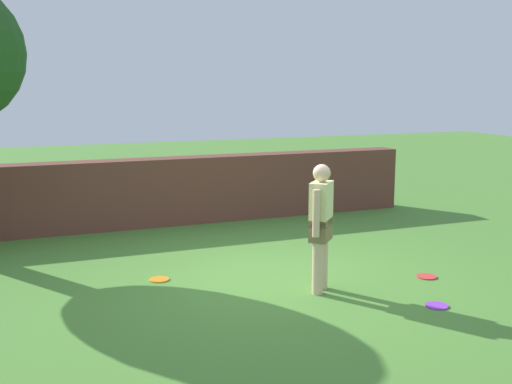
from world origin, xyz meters
TOP-DOWN VIEW (x-y plane):
  - ground_plane at (0.00, 0.00)m, footprint 40.00×40.00m
  - brick_wall at (-1.50, 3.79)m, footprint 11.57×0.50m
  - person at (0.34, -0.66)m, footprint 0.41×0.42m
  - frisbee_orange at (-1.45, 0.53)m, footprint 0.27×0.27m
  - frisbee_purple at (1.37, -1.67)m, footprint 0.27×0.27m
  - frisbee_red at (1.95, -0.69)m, footprint 0.27×0.27m

SIDE VIEW (x-z plane):
  - ground_plane at x=0.00m, z-range 0.00..0.00m
  - frisbee_orange at x=-1.45m, z-range 0.00..0.02m
  - frisbee_purple at x=1.37m, z-range 0.00..0.02m
  - frisbee_red at x=1.95m, z-range 0.00..0.02m
  - brick_wall at x=-1.50m, z-range 0.00..1.24m
  - person at x=0.34m, z-range 0.09..1.71m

